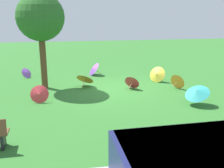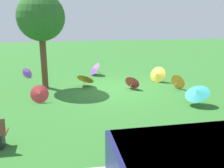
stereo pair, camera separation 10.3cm
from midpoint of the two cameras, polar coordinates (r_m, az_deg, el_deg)
ground at (r=12.96m, az=0.89°, el=-1.03°), size 40.00×40.00×0.00m
shade_tree at (r=13.02m, az=-14.46°, el=13.26°), size 2.18×2.18×4.42m
parasol_purple_0 at (r=15.61m, az=-3.65°, el=3.24°), size 0.86×0.94×0.76m
parasol_teal_0 at (r=11.12m, az=17.60°, el=-1.64°), size 1.31×1.32×0.88m
parasol_yellow_1 at (r=14.27m, az=9.68°, el=2.02°), size 0.95×0.96×0.83m
parasol_orange_0 at (r=13.30m, az=-5.32°, el=1.23°), size 1.10×1.07×0.74m
parasol_orange_1 at (r=13.28m, az=13.96°, el=0.56°), size 0.75×0.78×0.73m
parasol_red_1 at (r=11.39m, az=-14.72°, el=-2.01°), size 0.74×0.62×0.72m
parasol_purple_3 at (r=15.73m, az=-17.07°, el=2.29°), size 0.68×0.71×0.55m
parasol_red_2 at (r=12.96m, az=4.60°, el=0.52°), size 0.88×0.83×0.70m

